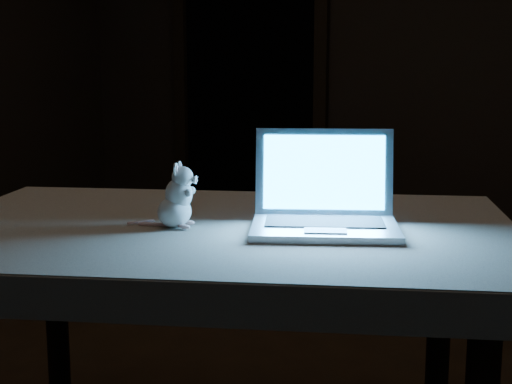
% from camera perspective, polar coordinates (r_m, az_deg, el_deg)
% --- Properties ---
extents(back_wall, '(4.50, 0.04, 2.60)m').
position_cam_1_polar(back_wall, '(4.35, 12.96, 12.88)').
color(back_wall, black).
rests_on(back_wall, ground).
extents(doorway, '(1.06, 0.36, 2.13)m').
position_cam_1_polar(doorway, '(4.71, -0.50, 10.02)').
color(doorway, black).
rests_on(doorway, back_wall).
extents(table, '(1.47, 1.18, 0.68)m').
position_cam_1_polar(table, '(1.83, -2.54, -13.18)').
color(table, black).
rests_on(table, floor).
extents(tablecloth, '(1.58, 1.32, 0.08)m').
position_cam_1_polar(tablecloth, '(1.70, -3.20, -4.08)').
color(tablecloth, '#BAAB98').
rests_on(tablecloth, table).
extents(laptop, '(0.41, 0.38, 0.22)m').
position_cam_1_polar(laptop, '(1.63, 5.36, 0.67)').
color(laptop, '#BCBCC1').
rests_on(laptop, tablecloth).
extents(plush_mouse, '(0.15, 0.15, 0.15)m').
position_cam_1_polar(plush_mouse, '(1.69, -6.31, -0.24)').
color(plush_mouse, silver).
rests_on(plush_mouse, tablecloth).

